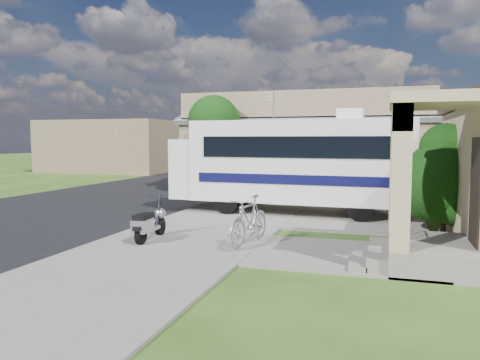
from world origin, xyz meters
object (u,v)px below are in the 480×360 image
(motorhome, at_px, (294,162))
(pickup_truck, at_px, (206,171))
(shrub, at_px, (447,178))
(bicycle, at_px, (249,223))
(scooter, at_px, (149,224))
(garden_hose, at_px, (385,246))
(van, at_px, (233,164))

(motorhome, distance_m, pickup_truck, 11.06)
(shrub, xyz_separation_m, bicycle, (-4.62, -2.91, -0.95))
(shrub, relative_size, pickup_truck, 0.52)
(bicycle, bearing_deg, scooter, -163.59)
(shrub, distance_m, scooter, 7.88)
(bicycle, xyz_separation_m, pickup_truck, (-6.65, 14.10, 0.21))
(scooter, bearing_deg, pickup_truck, 102.68)
(garden_hose, bearing_deg, scooter, -169.54)
(shrub, xyz_separation_m, pickup_truck, (-11.27, 11.19, -0.74))
(motorhome, distance_m, scooter, 6.33)
(motorhome, bearing_deg, bicycle, -88.58)
(scooter, distance_m, van, 21.81)
(van, xyz_separation_m, garden_hose, (10.40, -20.24, -0.73))
(scooter, bearing_deg, van, 99.34)
(garden_hose, bearing_deg, shrub, 54.85)
(scooter, xyz_separation_m, bicycle, (2.50, 0.30, 0.10))
(pickup_truck, height_order, garden_hose, pickup_truck)
(motorhome, bearing_deg, van, 117.08)
(bicycle, relative_size, pickup_truck, 0.34)
(garden_hose, bearing_deg, van, 117.19)
(shrub, height_order, van, shrub)
(motorhome, height_order, pickup_truck, motorhome)
(scooter, bearing_deg, motorhome, 62.36)
(shrub, bearing_deg, pickup_truck, 135.22)
(pickup_truck, relative_size, garden_hose, 15.31)
(shrub, relative_size, garden_hose, 8.04)
(bicycle, distance_m, pickup_truck, 15.59)
(scooter, relative_size, pickup_truck, 0.29)
(bicycle, relative_size, van, 0.34)
(van, bearing_deg, scooter, -87.39)
(motorhome, relative_size, van, 1.46)
(garden_hose, bearing_deg, bicycle, -166.62)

